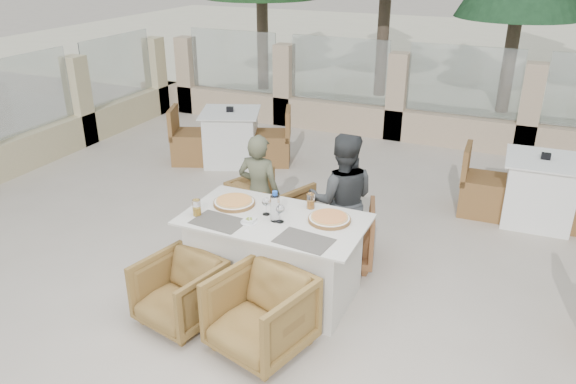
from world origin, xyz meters
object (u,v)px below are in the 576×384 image
at_px(beer_glass_right, 311,201).
at_px(olive_dish, 249,220).
at_px(diner_left, 259,192).
at_px(armchair_far_left, 271,208).
at_px(wine_glass_near, 280,212).
at_px(pizza_right, 329,219).
at_px(diner_right, 342,200).
at_px(dining_table, 275,256).
at_px(bg_table_b, 539,191).
at_px(water_bottle, 275,206).
at_px(wine_glass_centre, 266,205).
at_px(armchair_near_right, 260,314).
at_px(armchair_near_left, 180,292).
at_px(pizza_left, 234,202).
at_px(armchair_far_right, 340,233).
at_px(beer_glass_left, 197,208).
at_px(bg_table_a, 231,137).

bearing_deg(beer_glass_right, olive_dish, -128.07).
bearing_deg(beer_glass_right, diner_left, 150.02).
bearing_deg(armchair_far_left, wine_glass_near, 142.10).
distance_m(pizza_right, diner_right, 0.65).
xyz_separation_m(wine_glass_near, diner_right, (0.28, 0.82, -0.18)).
distance_m(dining_table, bg_table_b, 3.33).
height_order(dining_table, diner_left, diner_left).
xyz_separation_m(water_bottle, wine_glass_near, (0.05, -0.00, -0.05)).
height_order(wine_glass_centre, armchair_near_right, wine_glass_centre).
distance_m(armchair_near_left, bg_table_b, 4.23).
xyz_separation_m(dining_table, wine_glass_near, (0.08, -0.04, 0.48)).
relative_size(pizza_left, wine_glass_near, 2.08).
distance_m(water_bottle, armchair_far_right, 1.08).
bearing_deg(armchair_near_right, armchair_far_right, 101.46).
bearing_deg(water_bottle, wine_glass_near, -5.41).
relative_size(pizza_right, armchair_near_left, 0.58).
height_order(armchair_near_left, bg_table_b, bg_table_b).
height_order(water_bottle, beer_glass_left, water_bottle).
distance_m(armchair_far_left, bg_table_a, 2.36).
distance_m(dining_table, wine_glass_centre, 0.49).
height_order(armchair_near_right, diner_right, diner_right).
relative_size(diner_left, diner_right, 0.91).
bearing_deg(diner_right, water_bottle, 49.52).
height_order(armchair_far_left, bg_table_a, bg_table_a).
xyz_separation_m(armchair_near_left, bg_table_b, (2.69, 3.26, 0.10)).
relative_size(wine_glass_near, diner_right, 0.13).
relative_size(dining_table, diner_left, 1.29).
bearing_deg(armchair_far_right, bg_table_b, -151.90).
bearing_deg(diner_left, olive_dish, 109.58).
height_order(wine_glass_near, olive_dish, wine_glass_near).
relative_size(pizza_left, beer_glass_right, 2.66).
relative_size(beer_glass_left, armchair_near_left, 0.23).
relative_size(wine_glass_centre, beer_glass_left, 1.25).
relative_size(pizza_right, water_bottle, 1.33).
distance_m(dining_table, water_bottle, 0.53).
xyz_separation_m(pizza_right, water_bottle, (-0.43, -0.19, 0.12)).
bearing_deg(pizza_left, pizza_right, 2.36).
bearing_deg(olive_dish, bg_table_b, 49.74).
xyz_separation_m(beer_glass_left, beer_glass_right, (0.86, 0.54, -0.00)).
distance_m(wine_glass_near, armchair_far_left, 1.31).
bearing_deg(armchair_near_right, dining_table, 122.98).
height_order(dining_table, olive_dish, olive_dish).
bearing_deg(armchair_far_left, armchair_near_left, 111.14).
height_order(pizza_left, pizza_right, pizza_left).
height_order(beer_glass_left, beer_glass_right, beer_glass_left).
distance_m(water_bottle, beer_glass_right, 0.41).
height_order(beer_glass_right, diner_left, diner_left).
bearing_deg(pizza_left, beer_glass_left, -120.30).
height_order(armchair_far_left, diner_left, diner_left).
xyz_separation_m(water_bottle, armchair_near_left, (-0.58, -0.67, -0.62)).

